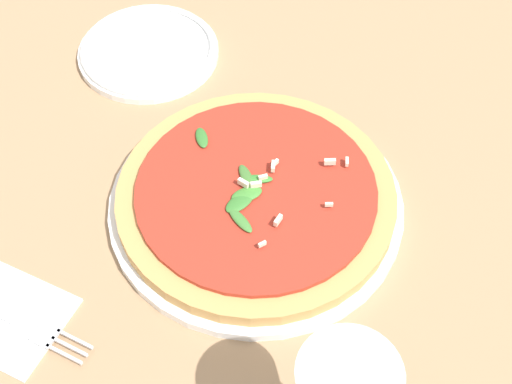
% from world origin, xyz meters
% --- Properties ---
extents(ground_plane, '(6.00, 6.00, 0.00)m').
position_xyz_m(ground_plane, '(0.00, 0.00, 0.00)').
color(ground_plane, '#9E7A56').
extents(pizza_arugula_main, '(0.33, 0.33, 0.05)m').
position_xyz_m(pizza_arugula_main, '(-0.03, -0.01, 0.02)').
color(pizza_arugula_main, white).
rests_on(pizza_arugula_main, ground_plane).
extents(side_plate_white, '(0.19, 0.19, 0.02)m').
position_xyz_m(side_plate_white, '(-0.24, 0.21, 0.01)').
color(side_plate_white, white).
rests_on(side_plate_white, ground_plane).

